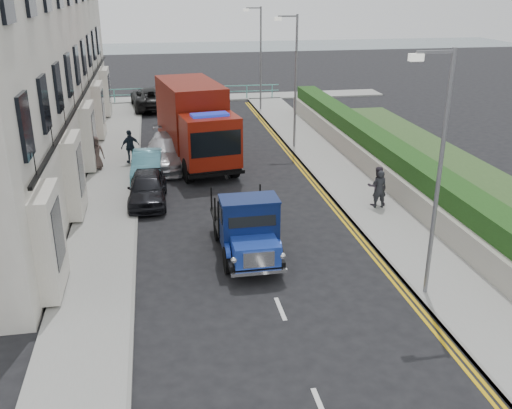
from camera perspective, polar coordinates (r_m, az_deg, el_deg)
name	(u,v)px	position (r m, az deg, el deg)	size (l,w,h in m)	color
ground	(267,275)	(17.86, 1.06, -7.07)	(120.00, 120.00, 0.00)	black
pavement_west	(111,188)	(25.91, -14.26, 1.66)	(2.40, 38.00, 0.12)	gray
pavement_east	(340,174)	(27.15, 8.39, 3.01)	(2.60, 38.00, 0.12)	gray
promenade	(194,98)	(45.30, -6.17, 10.50)	(30.00, 2.50, 0.12)	gray
sea_plane	(176,53)	(75.94, -8.03, 14.73)	(120.00, 120.00, 0.00)	#4E636A
terrace_west	(4,14)	(29.14, -23.89, 17.02)	(6.31, 30.20, 14.25)	white
garden_east	(380,155)	(27.56, 12.27, 4.85)	(1.45, 28.00, 1.75)	#B2AD9E
seafront_railing	(195,94)	(44.42, -6.12, 10.97)	(13.00, 0.08, 1.11)	#59B2A5
lamp_near	(436,164)	(15.90, 17.59, 3.88)	(1.23, 0.18, 7.00)	slate
lamp_mid	(294,74)	(30.62, 3.78, 12.85)	(1.23, 0.18, 7.00)	slate
lamp_far	(259,53)	(40.32, 0.30, 14.94)	(1.23, 0.18, 7.00)	slate
bedford_lorry	(248,232)	(18.38, -0.76, -2.73)	(1.90, 4.63, 2.17)	black
red_lorry	(195,121)	(28.62, -6.13, 8.26)	(3.64, 7.74, 3.90)	black
parked_car_front	(147,188)	(23.75, -10.81, 1.64)	(1.52, 3.79, 1.29)	black
parked_car_mid	(147,165)	(26.90, -10.81, 3.91)	(1.30, 3.73, 1.23)	#56A4BA
parked_car_rear	(166,151)	(28.48, -8.97, 5.29)	(2.09, 5.14, 1.49)	silver
seafront_car_left	(151,98)	(42.11, -10.49, 10.42)	(2.55, 5.52, 1.53)	black
seafront_car_right	(213,114)	(36.42, -4.32, 9.03)	(1.80, 4.47, 1.52)	#A0A1A4
pedestrian_east_near	(379,189)	(22.99, 12.24, 1.52)	(0.56, 0.37, 1.54)	#222327
pedestrian_east_far	(377,186)	(23.21, 12.00, 1.82)	(0.78, 0.61, 1.61)	#372F3A
pedestrian_west_near	(130,146)	(28.89, -12.45, 5.69)	(0.97, 0.40, 1.65)	black
pedestrian_west_far	(96,153)	(28.20, -15.75, 4.98)	(0.80, 0.52, 1.63)	#473833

